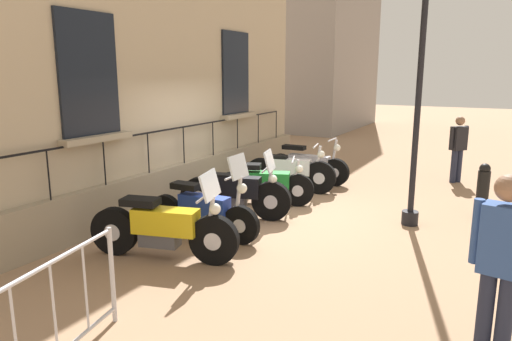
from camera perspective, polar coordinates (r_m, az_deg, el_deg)
ground_plane at (r=8.86m, az=0.76°, el=-5.15°), size 60.00×60.00×0.00m
building_facade at (r=9.76m, az=-11.35°, el=19.08°), size 0.82×10.06×7.95m
motorcycle_yellow at (r=6.73m, az=-11.13°, el=-6.92°), size 2.18×0.86×1.30m
motorcycle_blue at (r=7.51m, az=-6.41°, el=-4.90°), size 2.04×0.57×1.40m
motorcycle_black at (r=8.47m, az=-2.46°, el=-2.85°), size 2.04×0.77×1.26m
motorcycle_green at (r=9.27m, az=1.00°, el=-1.69°), size 1.90×0.97×0.95m
motorcycle_white at (r=10.31m, az=4.15°, el=-0.26°), size 2.03×0.70×1.07m
motorcycle_silver at (r=11.18m, az=6.29°, el=0.58°), size 2.05×0.55×1.10m
lamppost at (r=8.21m, az=19.42°, el=11.32°), size 0.30×0.30×4.94m
crowd_barrier at (r=4.44m, az=-25.26°, el=-16.72°), size 0.52×2.19×1.05m
bollard at (r=9.36m, az=25.93°, el=-2.23°), size 0.21×0.21×1.01m
pedestrian_standing at (r=12.06m, az=23.43°, el=2.79°), size 0.40×0.44×1.58m
pedestrian_walking at (r=4.65m, az=27.73°, el=-9.61°), size 0.52×0.28×1.77m
distant_building at (r=22.59m, az=8.58°, el=18.75°), size 3.25×6.66×10.62m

